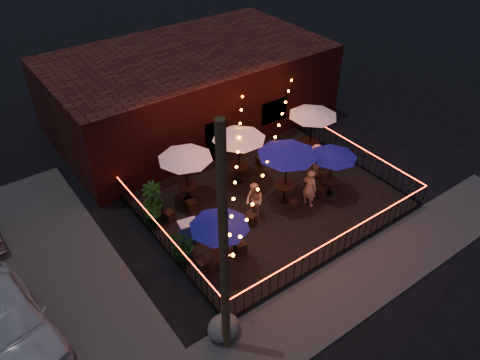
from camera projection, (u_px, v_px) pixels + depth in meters
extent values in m
plane|color=black|center=(300.00, 229.00, 18.76)|extent=(110.00, 110.00, 0.00)
cube|color=black|center=(269.00, 202.00, 20.01)|extent=(10.00, 8.00, 0.15)
cube|color=#413E3C|center=(362.00, 279.00, 16.64)|extent=(18.00, 2.50, 0.05)
cube|color=#3B1110|center=(190.00, 88.00, 24.51)|extent=(14.00, 8.00, 4.00)
cube|color=black|center=(215.00, 141.00, 22.06)|extent=(1.20, 0.24, 2.20)
cube|color=black|center=(273.00, 110.00, 23.42)|extent=(1.60, 0.24, 1.20)
cylinder|color=#312514|center=(224.00, 254.00, 12.13)|extent=(0.26, 0.26, 8.00)
cube|color=black|center=(337.00, 254.00, 17.32)|extent=(10.00, 0.04, 0.04)
cube|color=black|center=(340.00, 236.00, 16.77)|extent=(10.00, 0.04, 0.04)
cube|color=red|center=(340.00, 236.00, 16.75)|extent=(10.00, 0.03, 0.02)
cube|color=black|center=(166.00, 249.00, 17.56)|extent=(0.04, 8.00, 0.04)
cube|color=black|center=(163.00, 231.00, 17.01)|extent=(0.04, 8.00, 0.04)
cube|color=red|center=(163.00, 230.00, 16.99)|extent=(0.03, 8.00, 0.02)
cube|color=black|center=(351.00, 160.00, 22.27)|extent=(0.04, 8.00, 0.04)
cube|color=black|center=(354.00, 144.00, 21.72)|extent=(0.04, 8.00, 0.04)
cube|color=red|center=(354.00, 144.00, 21.70)|extent=(0.03, 8.00, 0.02)
cylinder|color=black|center=(221.00, 267.00, 16.91)|extent=(0.42, 0.42, 0.03)
cylinder|color=black|center=(221.00, 260.00, 16.71)|extent=(0.06, 0.06, 0.69)
cylinder|color=black|center=(220.00, 253.00, 16.50)|extent=(0.76, 0.76, 0.04)
cylinder|color=black|center=(220.00, 244.00, 16.23)|extent=(0.04, 0.04, 2.29)
cone|color=navy|center=(219.00, 223.00, 15.63)|extent=(2.12, 2.12, 0.33)
cylinder|color=black|center=(189.00, 199.00, 20.02)|extent=(0.45, 0.45, 0.03)
cylinder|color=black|center=(188.00, 193.00, 19.80)|extent=(0.06, 0.06, 0.74)
cylinder|color=black|center=(188.00, 185.00, 19.58)|extent=(0.82, 0.82, 0.04)
cylinder|color=black|center=(187.00, 176.00, 19.29)|extent=(0.05, 0.05, 2.47)
cone|color=white|center=(185.00, 155.00, 18.65)|extent=(2.31, 2.31, 0.36)
cylinder|color=black|center=(284.00, 200.00, 20.00)|extent=(0.49, 0.49, 0.03)
cylinder|color=black|center=(284.00, 192.00, 19.77)|extent=(0.07, 0.07, 0.80)
cylinder|color=black|center=(285.00, 185.00, 19.52)|extent=(0.89, 0.89, 0.04)
cylinder|color=black|center=(286.00, 175.00, 19.21)|extent=(0.05, 0.05, 2.68)
cone|color=navy|center=(288.00, 151.00, 18.51)|extent=(2.66, 2.66, 0.39)
cylinder|color=black|center=(239.00, 180.00, 21.14)|extent=(0.47, 0.47, 0.03)
cylinder|color=black|center=(239.00, 173.00, 20.92)|extent=(0.06, 0.06, 0.76)
cylinder|color=black|center=(239.00, 166.00, 20.68)|extent=(0.85, 0.85, 0.04)
cylinder|color=black|center=(239.00, 157.00, 20.39)|extent=(0.05, 0.05, 2.54)
cone|color=white|center=(239.00, 135.00, 19.72)|extent=(3.09, 3.09, 0.37)
cylinder|color=black|center=(328.00, 192.00, 20.41)|extent=(0.40, 0.40, 0.03)
cylinder|color=black|center=(329.00, 186.00, 20.22)|extent=(0.05, 0.05, 0.65)
cylinder|color=black|center=(330.00, 180.00, 20.02)|extent=(0.72, 0.72, 0.04)
cylinder|color=black|center=(331.00, 172.00, 19.77)|extent=(0.04, 0.04, 2.17)
cone|color=navy|center=(334.00, 154.00, 19.20)|extent=(2.26, 2.26, 0.32)
cylinder|color=black|center=(309.00, 154.00, 22.80)|extent=(0.46, 0.46, 0.03)
cylinder|color=black|center=(309.00, 148.00, 22.58)|extent=(0.06, 0.06, 0.75)
cylinder|color=black|center=(310.00, 141.00, 22.35)|extent=(0.83, 0.83, 0.04)
cylinder|color=black|center=(311.00, 133.00, 22.06)|extent=(0.05, 0.05, 2.50)
cone|color=white|center=(313.00, 112.00, 21.41)|extent=(2.97, 2.97, 0.36)
cube|color=black|center=(203.00, 266.00, 16.70)|extent=(0.37, 0.37, 0.41)
cube|color=black|center=(240.00, 247.00, 17.41)|extent=(0.44, 0.44, 0.46)
cube|color=black|center=(169.00, 216.00, 18.85)|extent=(0.45, 0.45, 0.42)
cube|color=black|center=(191.00, 206.00, 19.35)|extent=(0.39, 0.39, 0.46)
cube|color=black|center=(251.00, 219.00, 18.67)|extent=(0.52, 0.52, 0.47)
cube|color=black|center=(293.00, 204.00, 19.45)|extent=(0.40, 0.40, 0.41)
cube|color=black|center=(244.00, 175.00, 21.03)|extent=(0.54, 0.54, 0.50)
cube|color=black|center=(261.00, 161.00, 21.99)|extent=(0.36, 0.36, 0.43)
cube|color=black|center=(321.00, 193.00, 20.09)|extent=(0.37, 0.37, 0.40)
cube|color=black|center=(325.00, 177.00, 20.93)|extent=(0.49, 0.49, 0.49)
cube|color=black|center=(281.00, 157.00, 22.23)|extent=(0.48, 0.48, 0.43)
cube|color=black|center=(315.00, 145.00, 23.12)|extent=(0.40, 0.40, 0.42)
imported|color=tan|center=(309.00, 188.00, 19.25)|extent=(0.58, 0.73, 1.76)
imported|color=tan|center=(254.00, 201.00, 18.66)|extent=(0.64, 0.81, 1.64)
imported|color=tan|center=(316.00, 161.00, 20.90)|extent=(1.10, 0.67, 1.66)
imported|color=#1B3712|center=(184.00, 245.00, 16.96)|extent=(1.17, 1.03, 1.22)
imported|color=#1C3E14|center=(154.00, 210.00, 18.35)|extent=(0.99, 0.89, 1.47)
imported|color=#10400E|center=(152.00, 200.00, 18.83)|extent=(1.04, 1.04, 1.51)
cube|color=#2144A7|center=(189.00, 232.00, 17.77)|extent=(0.74, 0.59, 0.88)
cube|color=silver|center=(188.00, 223.00, 17.50)|extent=(0.79, 0.64, 0.06)
ellipsoid|color=#4E4E48|center=(224.00, 328.00, 14.59)|extent=(1.01, 0.87, 0.76)
imported|color=silver|center=(9.00, 320.00, 14.28)|extent=(2.62, 5.16, 1.69)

